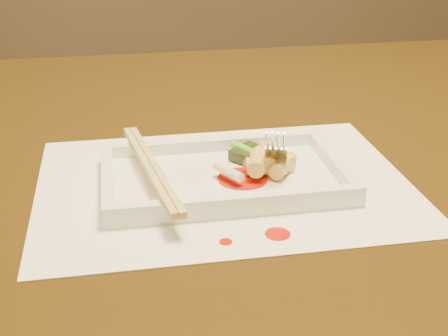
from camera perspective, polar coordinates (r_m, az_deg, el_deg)
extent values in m
cube|color=black|center=(0.80, -1.69, 1.30)|extent=(1.40, 0.90, 0.04)
cube|color=white|center=(0.68, 0.00, -1.44)|extent=(0.40, 0.30, 0.00)
cylinder|color=red|center=(0.58, 4.92, -6.02)|extent=(0.02, 0.02, 0.00)
cylinder|color=red|center=(0.57, 0.16, -6.76)|extent=(0.01, 0.01, 0.00)
cube|color=white|center=(0.68, 0.00, -1.08)|extent=(0.26, 0.16, 0.01)
cube|color=white|center=(0.74, -1.02, 2.17)|extent=(0.26, 0.01, 0.01)
cube|color=white|center=(0.61, 1.24, -3.16)|extent=(0.26, 0.01, 0.01)
cube|color=white|center=(0.66, -10.61, -1.04)|extent=(0.01, 0.14, 0.01)
cube|color=white|center=(0.70, 10.01, 0.53)|extent=(0.01, 0.14, 0.01)
cube|color=black|center=(0.71, 2.20, 1.36)|extent=(0.05, 0.05, 0.01)
cylinder|color=#EAEACC|center=(0.66, 0.39, -0.33)|extent=(0.03, 0.04, 0.01)
cylinder|color=#4AAE1C|center=(0.69, 3.12, 1.17)|extent=(0.05, 0.08, 0.01)
cube|color=tan|center=(0.66, -7.04, 0.06)|extent=(0.04, 0.22, 0.01)
cube|color=tan|center=(0.66, -6.34, 0.11)|extent=(0.04, 0.22, 0.01)
cylinder|color=red|center=(0.67, 1.72, -0.96)|extent=(0.05, 0.05, 0.00)
cylinder|color=#E8D36C|center=(0.70, 4.66, 0.94)|extent=(0.04, 0.05, 0.02)
cylinder|color=#E8D36C|center=(0.67, 3.91, 0.17)|extent=(0.05, 0.03, 0.02)
cylinder|color=#E8D36C|center=(0.68, 3.93, 1.05)|extent=(0.02, 0.05, 0.02)
cylinder|color=#E8D36C|center=(0.69, 3.62, 0.66)|extent=(0.05, 0.04, 0.02)
cylinder|color=#E8D36C|center=(0.68, 5.41, 0.22)|extent=(0.04, 0.04, 0.02)
cylinder|color=#E8D36C|center=(0.67, 3.05, 0.52)|extent=(0.03, 0.05, 0.02)
cylinder|color=#E8D36C|center=(0.69, 4.66, 0.76)|extent=(0.03, 0.04, 0.02)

